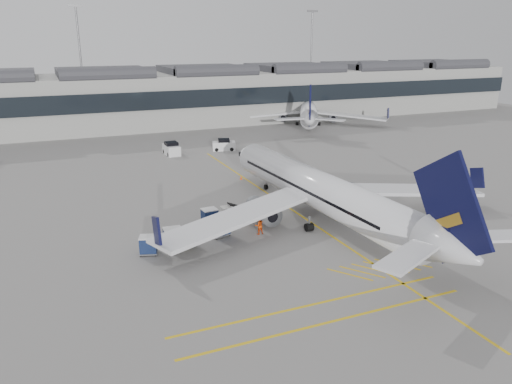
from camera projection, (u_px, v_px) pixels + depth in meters
name	position (u px, v px, depth m)	size (l,w,h in m)	color
ground	(239.00, 256.00, 44.22)	(220.00, 220.00, 0.00)	gray
terminal	(115.00, 98.00, 105.51)	(200.00, 20.45, 12.40)	#9E9E99
light_masts	(96.00, 56.00, 114.75)	(113.00, 0.60, 25.45)	slate
apron_markings	(289.00, 207.00, 56.76)	(0.25, 60.00, 0.01)	gold
airliner_main	(322.00, 192.00, 51.63)	(37.85, 41.42, 11.01)	silver
airliner_far	(308.00, 111.00, 110.39)	(31.17, 34.38, 10.07)	silver
belt_loader	(233.00, 214.00, 53.29)	(4.22, 1.49, 1.73)	beige
baggage_cart_a	(219.00, 226.00, 48.36)	(2.18, 1.95, 1.94)	gray
baggage_cart_b	(210.00, 216.00, 51.32)	(1.71, 1.45, 1.71)	gray
baggage_cart_c	(173.00, 237.00, 45.76)	(1.82, 1.52, 1.84)	gray
baggage_cart_d	(148.00, 245.00, 44.35)	(1.93, 1.74, 1.68)	gray
ramp_agent_a	(246.00, 216.00, 51.62)	(0.62, 0.41, 1.71)	#FF610D
ramp_agent_b	(259.00, 225.00, 48.85)	(0.88, 0.68, 1.81)	#EB480C
pushback_tug	(179.00, 240.00, 45.83)	(3.04, 2.28, 1.52)	#4A4B40
safety_cone_nose	(241.00, 178.00, 67.92)	(0.37, 0.37, 0.51)	#F24C0A
safety_cone_engine	(321.00, 207.00, 55.92)	(0.39, 0.39, 0.54)	#F24C0A
service_van_mid	(171.00, 149.00, 82.08)	(2.18, 4.16, 2.10)	silver
service_van_right	(224.00, 145.00, 85.23)	(4.20, 2.91, 1.96)	silver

